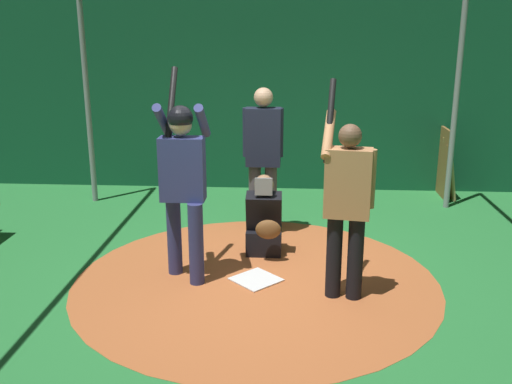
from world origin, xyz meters
TOP-DOWN VIEW (x-y plane):
  - ground_plane at (0.00, 0.00)m, footprint 25.74×25.74m
  - dirt_circle at (0.00, 0.00)m, footprint 3.74×3.74m
  - home_plate at (0.00, 0.00)m, footprint 0.59×0.59m
  - batter at (-0.03, -0.73)m, footprint 0.68×0.49m
  - catcher at (-0.75, 0.05)m, footprint 0.58×0.40m
  - umpire at (-1.40, -0.00)m, footprint 0.23×0.49m
  - visitor at (0.30, 0.86)m, footprint 0.58×0.51m
  - back_wall at (-3.64, 0.00)m, footprint 0.23×9.74m
  - cage_frame at (0.00, 0.00)m, footprint 5.44×5.28m
  - bat_rack at (-3.40, 2.70)m, footprint 1.06×0.19m

SIDE VIEW (x-z plane):
  - ground_plane at x=0.00m, z-range 0.00..0.00m
  - dirt_circle at x=0.00m, z-range 0.00..0.01m
  - home_plate at x=0.00m, z-range 0.01..0.02m
  - catcher at x=-0.75m, z-range -0.10..0.83m
  - bat_rack at x=-3.40m, z-range -0.03..1.02m
  - visitor at x=0.30m, z-range -0.05..2.01m
  - umpire at x=-1.40m, z-range 0.12..1.95m
  - batter at x=-0.03m, z-range 0.03..2.16m
  - back_wall at x=-3.64m, z-range 0.01..3.55m
  - cage_frame at x=0.00m, z-range 0.60..3.68m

